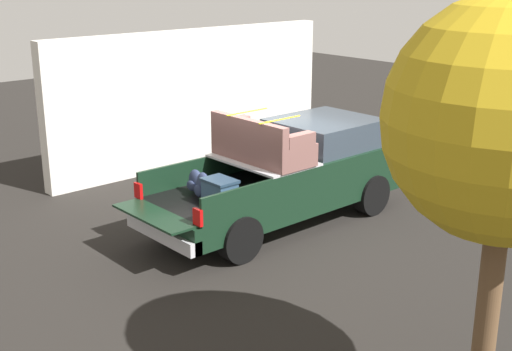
{
  "coord_description": "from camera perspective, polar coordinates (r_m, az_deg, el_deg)",
  "views": [
    {
      "loc": [
        -8.61,
        -9.05,
        4.89
      ],
      "look_at": [
        -0.6,
        0.0,
        1.1
      ],
      "focal_mm": 47.5,
      "sensor_mm": 36.0,
      "label": 1
    }
  ],
  "objects": [
    {
      "name": "ground_plane",
      "position": [
        13.41,
        1.92,
        -3.98
      ],
      "size": [
        40.0,
        40.0,
        0.0
      ],
      "primitive_type": "plane",
      "color": "black"
    },
    {
      "name": "trash_can",
      "position": [
        17.28,
        1.03,
        2.68
      ],
      "size": [
        0.6,
        0.6,
        0.98
      ],
      "color": "#1E592D",
      "rests_on": "ground_plane"
    },
    {
      "name": "building_facade",
      "position": [
        17.24,
        -5.21,
        6.61
      ],
      "size": [
        8.13,
        0.36,
        3.36
      ],
      "primitive_type": "cube",
      "color": "silver",
      "rests_on": "ground_plane"
    },
    {
      "name": "tree_background",
      "position": [
        7.07,
        20.55,
        4.28
      ],
      "size": [
        2.52,
        2.52,
        4.7
      ],
      "color": "brown",
      "rests_on": "ground_plane"
    },
    {
      "name": "pickup_truck",
      "position": [
        13.34,
        3.15,
        0.34
      ],
      "size": [
        6.05,
        2.06,
        2.23
      ],
      "color": "black",
      "rests_on": "ground_plane"
    }
  ]
}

